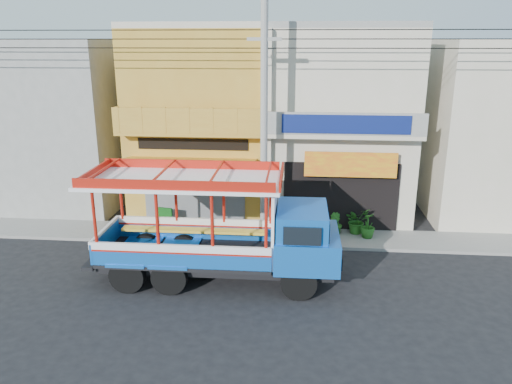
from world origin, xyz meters
TOP-DOWN VIEW (x-y plane):
  - ground at (0.00, 0.00)m, footprint 90.00×90.00m
  - sidewalk at (0.00, 4.00)m, footprint 30.00×2.00m
  - shophouse_left at (-4.00, 7.96)m, footprint 6.00×7.50m
  - shophouse_right at (2.00, 7.96)m, footprint 6.00×6.75m
  - party_pilaster at (-1.00, 4.85)m, footprint 0.35×0.30m
  - filler_building_left at (-11.00, 8.00)m, footprint 6.00×6.00m
  - filler_building_right at (9.00, 8.00)m, footprint 6.00×6.00m
  - utility_pole at (-0.85, 3.30)m, footprint 28.00×0.26m
  - songthaew_truck at (-1.74, 0.22)m, footprint 7.99×2.74m
  - green_sign at (-5.08, 4.24)m, footprint 0.61×0.38m
  - potted_plant_a at (2.66, 4.55)m, footprint 1.25×1.22m
  - potted_plant_b at (1.83, 4.38)m, footprint 0.59×0.55m
  - potted_plant_c at (3.04, 4.09)m, footprint 0.79×0.79m

SIDE VIEW (x-z plane):
  - ground at x=0.00m, z-range 0.00..0.00m
  - sidewalk at x=0.00m, z-range 0.00..0.12m
  - green_sign at x=-5.08m, z-range 0.05..0.98m
  - potted_plant_b at x=1.83m, z-range 0.12..0.98m
  - potted_plant_c at x=3.04m, z-range 0.12..1.12m
  - potted_plant_a at x=2.66m, z-range 0.12..1.18m
  - songthaew_truck at x=-1.74m, z-range -0.07..3.66m
  - filler_building_left at x=-11.00m, z-range 0.00..7.60m
  - filler_building_right at x=9.00m, z-range 0.00..7.60m
  - party_pilaster at x=-1.00m, z-range 0.00..8.00m
  - shophouse_right at x=2.00m, z-range -0.01..8.23m
  - shophouse_left at x=-4.00m, z-range -0.01..8.23m
  - utility_pole at x=-0.85m, z-range 0.53..9.53m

